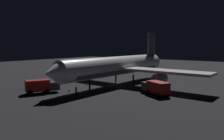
% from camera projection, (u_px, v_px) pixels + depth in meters
% --- Properties ---
extents(ground_plane, '(180.00, 180.00, 0.20)m').
position_uv_depth(ground_plane, '(117.00, 85.00, 51.47)').
color(ground_plane, black).
extents(apron_guide_stripe, '(0.35, 29.61, 0.01)m').
position_uv_depth(apron_guide_stripe, '(104.00, 87.00, 48.60)').
color(apron_guide_stripe, gold).
rests_on(apron_guide_stripe, ground_plane).
extents(airliner, '(39.67, 39.53, 12.13)m').
position_uv_depth(airliner, '(119.00, 66.00, 51.51)').
color(airliner, white).
rests_on(airliner, ground_plane).
extents(baggage_truck, '(4.36, 6.28, 2.50)m').
position_uv_depth(baggage_truck, '(41.00, 86.00, 42.43)').
color(baggage_truck, maroon).
rests_on(baggage_truck, ground_plane).
extents(catering_truck, '(6.31, 4.61, 2.43)m').
position_uv_depth(catering_truck, '(156.00, 88.00, 41.11)').
color(catering_truck, maroon).
rests_on(catering_truck, ground_plane).
extents(ground_crew_worker, '(0.40, 0.40, 1.74)m').
position_uv_depth(ground_crew_worker, '(76.00, 91.00, 39.95)').
color(ground_crew_worker, black).
rests_on(ground_crew_worker, ground_plane).
extents(traffic_cone_near_left, '(0.50, 0.50, 0.55)m').
position_uv_depth(traffic_cone_near_left, '(69.00, 90.00, 44.25)').
color(traffic_cone_near_left, '#EA590F').
rests_on(traffic_cone_near_left, ground_plane).
extents(traffic_cone_near_right, '(0.50, 0.50, 0.55)m').
position_uv_depth(traffic_cone_near_right, '(86.00, 84.00, 50.97)').
color(traffic_cone_near_right, '#EA590F').
rests_on(traffic_cone_near_right, ground_plane).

